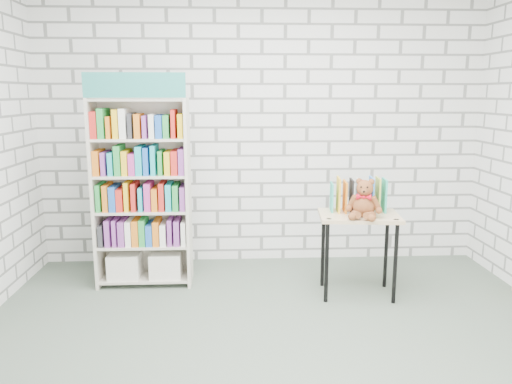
{
  "coord_description": "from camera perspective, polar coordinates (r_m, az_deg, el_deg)",
  "views": [
    {
      "loc": [
        -0.31,
        -3.1,
        1.74
      ],
      "look_at": [
        -0.11,
        0.95,
        0.94
      ],
      "focal_mm": 35.0,
      "sensor_mm": 36.0,
      "label": 1
    }
  ],
  "objects": [
    {
      "name": "room_shell",
      "position": [
        3.12,
        2.97,
        11.98
      ],
      "size": [
        4.52,
        4.02,
        2.81
      ],
      "color": "silver",
      "rests_on": "ground"
    },
    {
      "name": "teddy_bear",
      "position": [
        4.24,
        12.25,
        -1.12
      ],
      "size": [
        0.3,
        0.29,
        0.33
      ],
      "color": "brown",
      "rests_on": "display_table"
    },
    {
      "name": "ground",
      "position": [
        3.57,
        2.67,
        -17.97
      ],
      "size": [
        4.5,
        4.5,
        0.0
      ],
      "primitive_type": "plane",
      "color": "#4B594B",
      "rests_on": "ground"
    },
    {
      "name": "display_table",
      "position": [
        4.39,
        11.66,
        -3.79
      ],
      "size": [
        0.71,
        0.53,
        0.72
      ],
      "color": "tan",
      "rests_on": "ground"
    },
    {
      "name": "table_books",
      "position": [
        4.44,
        11.57,
        -0.41
      ],
      "size": [
        0.49,
        0.25,
        0.28
      ],
      "color": "#28AE93",
      "rests_on": "display_table"
    },
    {
      "name": "bookshelf",
      "position": [
        4.61,
        -12.84,
        0.08
      ],
      "size": [
        0.85,
        0.33,
        1.91
      ],
      "color": "beige",
      "rests_on": "ground"
    }
  ]
}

